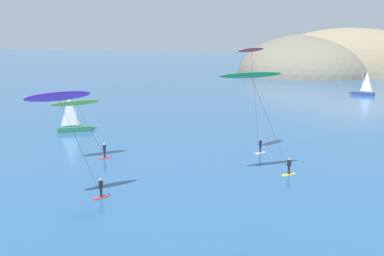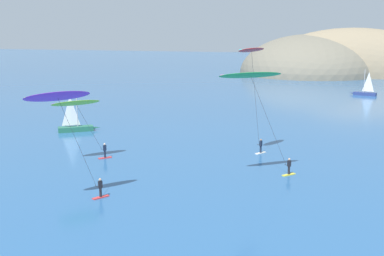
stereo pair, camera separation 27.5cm
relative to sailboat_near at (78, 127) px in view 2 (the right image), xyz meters
name	(u,v)px [view 2 (the right image)]	position (x,y,z in m)	size (l,w,h in m)	color
headland_island	(348,75)	(36.31, 106.44, -0.64)	(97.12, 53.77, 29.98)	#6B6656
sailboat_near	(78,127)	(0.00, 0.00, 0.00)	(5.34, 4.34, 5.70)	#23664C
sailboat_far	(364,92)	(39.53, 53.36, 0.00)	(5.94, 2.67, 5.70)	navy
kitesurfer_purple	(61,104)	(14.63, -26.21, 7.70)	(4.68, 5.92, 9.46)	red
kitesurfer_lime	(78,107)	(8.80, -14.18, 5.41)	(4.99, 5.50, 6.89)	red
kitesurfer_red	(253,61)	(25.94, -6.46, 10.13)	(3.01, 5.12, 12.24)	silver
kitesurfer_green	(254,82)	(27.70, -14.90, 8.68)	(6.97, 6.07, 10.37)	yellow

